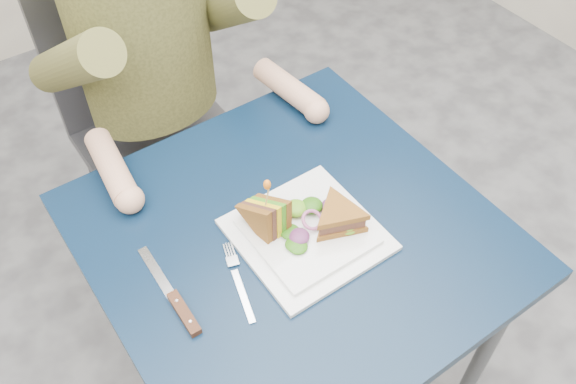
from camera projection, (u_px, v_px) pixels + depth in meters
table at (292, 255)px, 1.25m from camera, size 0.75×0.75×0.73m
chair at (145, 106)px, 1.72m from camera, size 0.42×0.40×0.93m
diner at (138, 7)px, 1.38m from camera, size 0.54×0.59×0.74m
plate at (307, 233)px, 1.18m from camera, size 0.26×0.26×0.02m
sandwich_flat at (339, 217)px, 1.16m from camera, size 0.15×0.15×0.05m
sandwich_upright at (268, 217)px, 1.14m from camera, size 0.08×0.12×0.12m
fork at (239, 283)px, 1.11m from camera, size 0.07×0.18×0.01m
knife at (179, 305)px, 1.08m from camera, size 0.02×0.22×0.02m
toothpick at (268, 195)px, 1.10m from camera, size 0.01×0.01×0.06m
toothpick_frill at (267, 185)px, 1.08m from camera, size 0.01×0.01×0.02m
lettuce_spill at (306, 222)px, 1.17m from camera, size 0.15×0.13×0.02m
onion_ring at (312, 220)px, 1.17m from camera, size 0.04×0.04×0.02m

